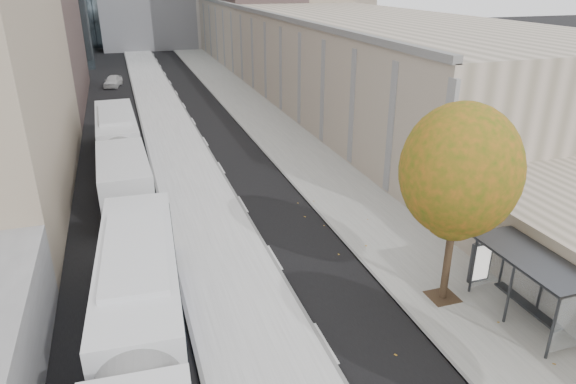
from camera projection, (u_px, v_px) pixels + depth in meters
name	position (u px, v px, depth m)	size (l,w,h in m)	color
bus_platform	(177.00, 147.00, 36.84)	(4.25, 150.00, 0.15)	#ADADAD
sidewalk	(283.00, 137.00, 39.15)	(4.75, 150.00, 0.08)	gray
building_tan	(299.00, 38.00, 66.22)	(18.00, 92.00, 8.00)	gray
bus_shelter	(536.00, 267.00, 17.73)	(1.90, 4.40, 2.53)	#383A3F
tree_c	(460.00, 171.00, 17.72)	(4.20, 4.20, 7.28)	#301F16
bus_near	(140.00, 361.00, 14.24)	(3.59, 17.83, 2.95)	silver
bus_far	(120.00, 151.00, 31.37)	(2.93, 17.34, 2.88)	silver
distant_car	(113.00, 81.00, 56.83)	(1.48, 3.68, 1.25)	silver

